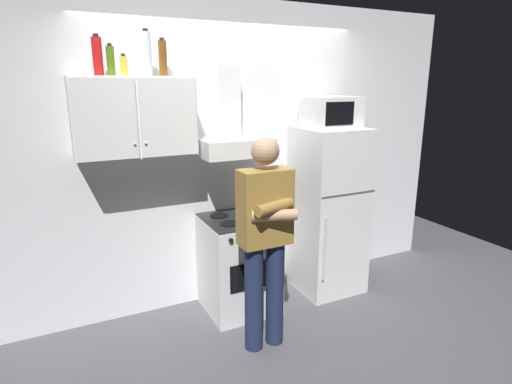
{
  "coord_description": "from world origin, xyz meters",
  "views": [
    {
      "loc": [
        -1.43,
        -2.92,
        2.01
      ],
      "look_at": [
        0.0,
        0.0,
        1.15
      ],
      "focal_mm": 29.34,
      "sensor_mm": 36.0,
      "label": 1
    }
  ],
  "objects_px": {
    "person_standing": "(265,237)",
    "microwave": "(331,112)",
    "bottle_olive_oil": "(111,61)",
    "stove_oven": "(239,264)",
    "bottle_vodka_clear": "(147,54)",
    "bottle_soda_red": "(97,56)",
    "range_hood": "(231,132)",
    "cooking_pot": "(258,213)",
    "bottle_beer_brown": "(163,58)",
    "bottle_spice_jar": "(124,66)",
    "refrigerator": "(328,211)",
    "upper_cabinet": "(134,117)"
  },
  "relations": [
    {
      "from": "bottle_spice_jar",
      "to": "cooking_pot",
      "type": "bearing_deg",
      "value": -15.85
    },
    {
      "from": "microwave",
      "to": "bottle_beer_brown",
      "type": "relative_size",
      "value": 1.72
    },
    {
      "from": "bottle_olive_oil",
      "to": "stove_oven",
      "type": "bearing_deg",
      "value": -6.64
    },
    {
      "from": "range_hood",
      "to": "stove_oven",
      "type": "bearing_deg",
      "value": -90.0
    },
    {
      "from": "stove_oven",
      "to": "bottle_beer_brown",
      "type": "distance_m",
      "value": 1.84
    },
    {
      "from": "bottle_beer_brown",
      "to": "bottle_vodka_clear",
      "type": "bearing_deg",
      "value": -161.34
    },
    {
      "from": "upper_cabinet",
      "to": "range_hood",
      "type": "height_order",
      "value": "range_hood"
    },
    {
      "from": "stove_oven",
      "to": "bottle_soda_red",
      "type": "xyz_separation_m",
      "value": [
        -1.02,
        0.11,
        1.75
      ]
    },
    {
      "from": "stove_oven",
      "to": "range_hood",
      "type": "relative_size",
      "value": 1.17
    },
    {
      "from": "bottle_soda_red",
      "to": "bottle_beer_brown",
      "type": "relative_size",
      "value": 1.01
    },
    {
      "from": "bottle_vodka_clear",
      "to": "bottle_olive_oil",
      "type": "distance_m",
      "value": 0.26
    },
    {
      "from": "upper_cabinet",
      "to": "bottle_vodka_clear",
      "type": "relative_size",
      "value": 2.7
    },
    {
      "from": "refrigerator",
      "to": "bottle_spice_jar",
      "type": "distance_m",
      "value": 2.23
    },
    {
      "from": "microwave",
      "to": "bottle_spice_jar",
      "type": "height_order",
      "value": "bottle_spice_jar"
    },
    {
      "from": "cooking_pot",
      "to": "bottle_olive_oil",
      "type": "relative_size",
      "value": 1.22
    },
    {
      "from": "upper_cabinet",
      "to": "microwave",
      "type": "xyz_separation_m",
      "value": [
        1.75,
        -0.11,
        -0.01
      ]
    },
    {
      "from": "range_hood",
      "to": "cooking_pot",
      "type": "bearing_deg",
      "value": -62.12
    },
    {
      "from": "stove_oven",
      "to": "bottle_spice_jar",
      "type": "xyz_separation_m",
      "value": [
        -0.84,
        0.16,
        1.69
      ]
    },
    {
      "from": "bottle_soda_red",
      "to": "bottle_spice_jar",
      "type": "distance_m",
      "value": 0.2
    },
    {
      "from": "upper_cabinet",
      "to": "bottle_soda_red",
      "type": "relative_size",
      "value": 3.19
    },
    {
      "from": "refrigerator",
      "to": "bottle_olive_oil",
      "type": "relative_size",
      "value": 7.18
    },
    {
      "from": "stove_oven",
      "to": "cooking_pot",
      "type": "xyz_separation_m",
      "value": [
        0.13,
        -0.12,
        0.49
      ]
    },
    {
      "from": "bottle_beer_brown",
      "to": "bottle_olive_oil",
      "type": "bearing_deg",
      "value": -174.69
    },
    {
      "from": "bottle_beer_brown",
      "to": "bottle_spice_jar",
      "type": "bearing_deg",
      "value": 177.78
    },
    {
      "from": "microwave",
      "to": "bottle_spice_jar",
      "type": "bearing_deg",
      "value": 175.62
    },
    {
      "from": "stove_oven",
      "to": "bottle_olive_oil",
      "type": "xyz_separation_m",
      "value": [
        -0.94,
        0.11,
        1.72
      ]
    },
    {
      "from": "range_hood",
      "to": "bottle_spice_jar",
      "type": "distance_m",
      "value": 0.99
    },
    {
      "from": "microwave",
      "to": "bottle_olive_oil",
      "type": "bearing_deg",
      "value": 177.27
    },
    {
      "from": "stove_oven",
      "to": "bottle_vodka_clear",
      "type": "distance_m",
      "value": 1.9
    },
    {
      "from": "cooking_pot",
      "to": "bottle_vodka_clear",
      "type": "relative_size",
      "value": 0.82
    },
    {
      "from": "stove_oven",
      "to": "microwave",
      "type": "height_order",
      "value": "microwave"
    },
    {
      "from": "person_standing",
      "to": "microwave",
      "type": "bearing_deg",
      "value": 32.0
    },
    {
      "from": "bottle_vodka_clear",
      "to": "bottle_soda_red",
      "type": "bearing_deg",
      "value": 178.37
    },
    {
      "from": "refrigerator",
      "to": "cooking_pot",
      "type": "relative_size",
      "value": 5.88
    },
    {
      "from": "range_hood",
      "to": "bottle_spice_jar",
      "type": "height_order",
      "value": "bottle_spice_jar"
    },
    {
      "from": "cooking_pot",
      "to": "bottle_spice_jar",
      "type": "relative_size",
      "value": 1.71
    },
    {
      "from": "bottle_vodka_clear",
      "to": "person_standing",
      "type": "bearing_deg",
      "value": -48.38
    },
    {
      "from": "stove_oven",
      "to": "range_hood",
      "type": "distance_m",
      "value": 1.17
    },
    {
      "from": "person_standing",
      "to": "upper_cabinet",
      "type": "bearing_deg",
      "value": 135.74
    },
    {
      "from": "bottle_soda_red",
      "to": "range_hood",
      "type": "bearing_deg",
      "value": 0.86
    },
    {
      "from": "bottle_vodka_clear",
      "to": "upper_cabinet",
      "type": "bearing_deg",
      "value": 168.9
    },
    {
      "from": "refrigerator",
      "to": "bottle_spice_jar",
      "type": "relative_size",
      "value": 10.07
    },
    {
      "from": "cooking_pot",
      "to": "person_standing",
      "type": "bearing_deg",
      "value": -110.3
    },
    {
      "from": "bottle_olive_oil",
      "to": "bottle_beer_brown",
      "type": "bearing_deg",
      "value": 5.31
    },
    {
      "from": "person_standing",
      "to": "bottle_olive_oil",
      "type": "xyz_separation_m",
      "value": [
        -0.89,
        0.71,
        1.25
      ]
    },
    {
      "from": "bottle_olive_oil",
      "to": "bottle_spice_jar",
      "type": "bearing_deg",
      "value": 26.02
    },
    {
      "from": "refrigerator",
      "to": "person_standing",
      "type": "relative_size",
      "value": 0.98
    },
    {
      "from": "bottle_spice_jar",
      "to": "bottle_beer_brown",
      "type": "distance_m",
      "value": 0.3
    },
    {
      "from": "stove_oven",
      "to": "microwave",
      "type": "bearing_deg",
      "value": 1.15
    },
    {
      "from": "upper_cabinet",
      "to": "bottle_olive_oil",
      "type": "distance_m",
      "value": 0.43
    }
  ]
}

